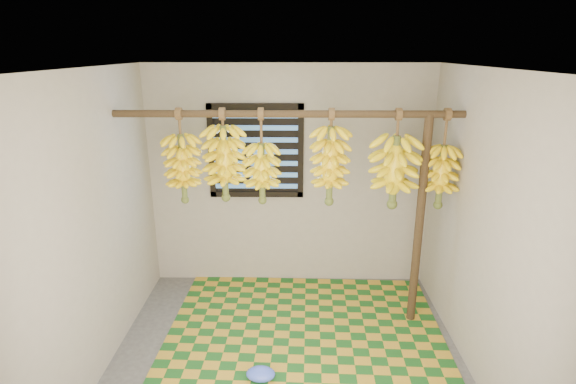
{
  "coord_description": "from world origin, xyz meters",
  "views": [
    {
      "loc": [
        0.05,
        -3.14,
        2.52
      ],
      "look_at": [
        0.0,
        0.55,
        1.35
      ],
      "focal_mm": 28.0,
      "sensor_mm": 36.0,
      "label": 1
    }
  ],
  "objects_px": {
    "banana_bunch_b": "(224,163)",
    "banana_bunch_e": "(394,172)",
    "banana_bunch_c": "(262,173)",
    "banana_bunch_d": "(330,166)",
    "plastic_bag": "(261,374)",
    "support_post": "(419,224)",
    "banana_bunch_f": "(441,176)",
    "woven_mat": "(305,332)",
    "banana_bunch_a": "(183,169)"
  },
  "relations": [
    {
      "from": "banana_bunch_b",
      "to": "banana_bunch_e",
      "type": "distance_m",
      "value": 1.5
    },
    {
      "from": "banana_bunch_b",
      "to": "banana_bunch_c",
      "type": "xyz_separation_m",
      "value": [
        0.33,
        0.0,
        -0.09
      ]
    },
    {
      "from": "banana_bunch_d",
      "to": "plastic_bag",
      "type": "bearing_deg",
      "value": -123.27
    },
    {
      "from": "support_post",
      "to": "banana_bunch_e",
      "type": "height_order",
      "value": "banana_bunch_e"
    },
    {
      "from": "banana_bunch_b",
      "to": "banana_bunch_f",
      "type": "xyz_separation_m",
      "value": [
        1.91,
        0.0,
        -0.11
      ]
    },
    {
      "from": "banana_bunch_c",
      "to": "banana_bunch_d",
      "type": "height_order",
      "value": "same"
    },
    {
      "from": "woven_mat",
      "to": "banana_bunch_f",
      "type": "height_order",
      "value": "banana_bunch_f"
    },
    {
      "from": "plastic_bag",
      "to": "banana_bunch_c",
      "type": "xyz_separation_m",
      "value": [
        -0.03,
        0.88,
        1.42
      ]
    },
    {
      "from": "woven_mat",
      "to": "banana_bunch_e",
      "type": "bearing_deg",
      "value": 16.86
    },
    {
      "from": "woven_mat",
      "to": "banana_bunch_e",
      "type": "height_order",
      "value": "banana_bunch_e"
    },
    {
      "from": "support_post",
      "to": "banana_bunch_c",
      "type": "relative_size",
      "value": 2.36
    },
    {
      "from": "banana_bunch_b",
      "to": "banana_bunch_e",
      "type": "xyz_separation_m",
      "value": [
        1.5,
        -0.0,
        -0.07
      ]
    },
    {
      "from": "woven_mat",
      "to": "banana_bunch_b",
      "type": "xyz_separation_m",
      "value": [
        -0.72,
        0.24,
        1.56
      ]
    },
    {
      "from": "banana_bunch_a",
      "to": "banana_bunch_d",
      "type": "height_order",
      "value": "same"
    },
    {
      "from": "banana_bunch_d",
      "to": "banana_bunch_e",
      "type": "relative_size",
      "value": 0.97
    },
    {
      "from": "woven_mat",
      "to": "plastic_bag",
      "type": "distance_m",
      "value": 0.74
    },
    {
      "from": "support_post",
      "to": "banana_bunch_a",
      "type": "relative_size",
      "value": 2.37
    },
    {
      "from": "plastic_bag",
      "to": "support_post",
      "type": "bearing_deg",
      "value": 31.94
    },
    {
      "from": "plastic_bag",
      "to": "banana_bunch_b",
      "type": "xyz_separation_m",
      "value": [
        -0.36,
        0.88,
        1.51
      ]
    },
    {
      "from": "support_post",
      "to": "banana_bunch_f",
      "type": "bearing_deg",
      "value": 0.0
    },
    {
      "from": "banana_bunch_e",
      "to": "banana_bunch_f",
      "type": "xyz_separation_m",
      "value": [
        0.41,
        0.0,
        -0.04
      ]
    },
    {
      "from": "plastic_bag",
      "to": "banana_bunch_a",
      "type": "xyz_separation_m",
      "value": [
        -0.73,
        0.88,
        1.46
      ]
    },
    {
      "from": "banana_bunch_d",
      "to": "banana_bunch_e",
      "type": "distance_m",
      "value": 0.57
    },
    {
      "from": "banana_bunch_a",
      "to": "banana_bunch_b",
      "type": "relative_size",
      "value": 1.03
    },
    {
      "from": "banana_bunch_b",
      "to": "banana_bunch_c",
      "type": "bearing_deg",
      "value": 0.0
    },
    {
      "from": "banana_bunch_c",
      "to": "support_post",
      "type": "bearing_deg",
      "value": -0.0
    },
    {
      "from": "support_post",
      "to": "banana_bunch_b",
      "type": "distance_m",
      "value": 1.85
    },
    {
      "from": "woven_mat",
      "to": "banana_bunch_f",
      "type": "relative_size",
      "value": 2.87
    },
    {
      "from": "banana_bunch_d",
      "to": "banana_bunch_f",
      "type": "xyz_separation_m",
      "value": [
        0.98,
        0.0,
        -0.09
      ]
    },
    {
      "from": "woven_mat",
      "to": "banana_bunch_e",
      "type": "xyz_separation_m",
      "value": [
        0.78,
        0.24,
        1.49
      ]
    },
    {
      "from": "banana_bunch_e",
      "to": "banana_bunch_a",
      "type": "bearing_deg",
      "value": 180.0
    },
    {
      "from": "woven_mat",
      "to": "banana_bunch_e",
      "type": "relative_size",
      "value": 2.89
    },
    {
      "from": "banana_bunch_d",
      "to": "support_post",
      "type": "bearing_deg",
      "value": 0.0
    },
    {
      "from": "woven_mat",
      "to": "banana_bunch_f",
      "type": "distance_m",
      "value": 1.89
    },
    {
      "from": "support_post",
      "to": "banana_bunch_a",
      "type": "height_order",
      "value": "banana_bunch_a"
    },
    {
      "from": "banana_bunch_b",
      "to": "woven_mat",
      "type": "bearing_deg",
      "value": -18.13
    },
    {
      "from": "plastic_bag",
      "to": "banana_bunch_a",
      "type": "height_order",
      "value": "banana_bunch_a"
    },
    {
      "from": "plastic_bag",
      "to": "banana_bunch_e",
      "type": "height_order",
      "value": "banana_bunch_e"
    },
    {
      "from": "banana_bunch_c",
      "to": "banana_bunch_e",
      "type": "bearing_deg",
      "value": -0.0
    },
    {
      "from": "woven_mat",
      "to": "banana_bunch_b",
      "type": "bearing_deg",
      "value": 161.87
    },
    {
      "from": "banana_bunch_c",
      "to": "plastic_bag",
      "type": "bearing_deg",
      "value": -88.35
    },
    {
      "from": "banana_bunch_f",
      "to": "banana_bunch_e",
      "type": "bearing_deg",
      "value": -180.0
    },
    {
      "from": "plastic_bag",
      "to": "banana_bunch_c",
      "type": "relative_size",
      "value": 0.28
    },
    {
      "from": "banana_bunch_c",
      "to": "banana_bunch_e",
      "type": "height_order",
      "value": "same"
    },
    {
      "from": "banana_bunch_f",
      "to": "woven_mat",
      "type": "bearing_deg",
      "value": -168.79
    },
    {
      "from": "banana_bunch_b",
      "to": "banana_bunch_e",
      "type": "relative_size",
      "value": 0.93
    },
    {
      "from": "plastic_bag",
      "to": "banana_bunch_e",
      "type": "relative_size",
      "value": 0.27
    },
    {
      "from": "support_post",
      "to": "woven_mat",
      "type": "bearing_deg",
      "value": -167.23
    },
    {
      "from": "plastic_bag",
      "to": "banana_bunch_d",
      "type": "distance_m",
      "value": 1.82
    },
    {
      "from": "plastic_bag",
      "to": "banana_bunch_f",
      "type": "relative_size",
      "value": 0.27
    }
  ]
}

